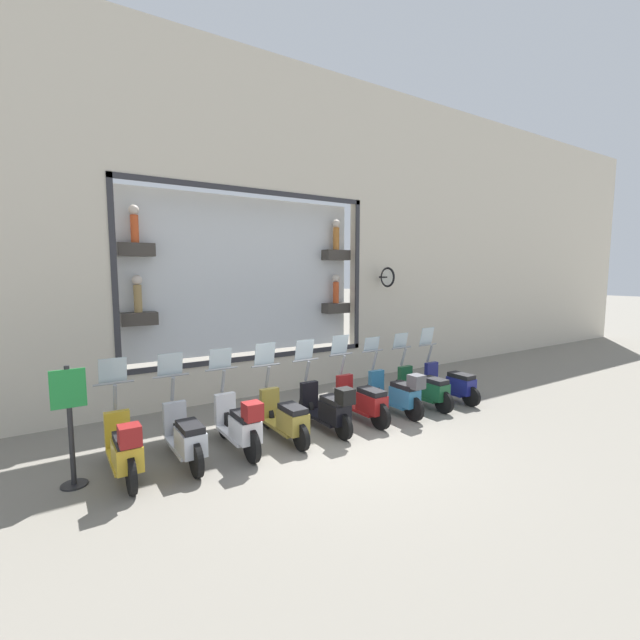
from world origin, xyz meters
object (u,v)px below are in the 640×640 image
scooter_navy_0 (451,383)px  scooter_black_4 (328,407)px  scooter_white_6 (240,424)px  scooter_silver_7 (185,437)px  shop_sign_post (70,422)px  scooter_red_3 (363,400)px  scooter_olive_5 (285,417)px  scooter_yellow_8 (125,448)px  scooter_green_1 (425,388)px  scooter_teal_2 (398,393)px

scooter_navy_0 → scooter_black_4: 3.60m
scooter_white_6 → scooter_silver_7: scooter_silver_7 is taller
scooter_black_4 → shop_sign_post: shop_sign_post is taller
scooter_silver_7 → scooter_black_4: bearing=-91.4°
scooter_red_3 → shop_sign_post: 5.18m
scooter_olive_5 → scooter_white_6: size_ratio=0.99×
scooter_white_6 → scooter_silver_7: size_ratio=1.00×
scooter_black_4 → shop_sign_post: 4.28m
scooter_silver_7 → scooter_yellow_8: 0.90m
scooter_black_4 → scooter_white_6: (0.01, 1.80, 0.02)m
scooter_navy_0 → scooter_yellow_8: (-0.05, 7.19, 0.06)m
scooter_white_6 → shop_sign_post: 2.50m
scooter_yellow_8 → scooter_olive_5: bearing=-88.8°
scooter_olive_5 → shop_sign_post: shop_sign_post is taller
scooter_green_1 → scooter_red_3: scooter_red_3 is taller
scooter_yellow_8 → scooter_red_3: bearing=-89.3°
scooter_teal_2 → scooter_black_4: (-0.00, 1.80, -0.00)m
scooter_red_3 → scooter_teal_2: bearing=-94.2°
scooter_navy_0 → scooter_yellow_8: scooter_yellow_8 is taller
scooter_navy_0 → scooter_olive_5: scooter_olive_5 is taller
scooter_red_3 → scooter_green_1: bearing=-90.2°
scooter_black_4 → scooter_olive_5: size_ratio=1.00×
scooter_white_6 → scooter_yellow_8: scooter_yellow_8 is taller
scooter_black_4 → scooter_silver_7: 2.70m
shop_sign_post → scooter_navy_0: bearing=-91.1°
scooter_black_4 → scooter_olive_5: 0.90m
scooter_red_3 → scooter_olive_5: bearing=90.1°
scooter_black_4 → scooter_white_6: bearing=89.6°
scooter_olive_5 → scooter_silver_7: 1.80m
scooter_silver_7 → scooter_yellow_8: bearing=93.7°
scooter_navy_0 → scooter_white_6: bearing=90.5°
scooter_white_6 → scooter_yellow_8: (-0.00, 1.80, -0.01)m
scooter_teal_2 → scooter_black_4: 1.80m
scooter_red_3 → scooter_olive_5: size_ratio=1.01×
scooter_green_1 → scooter_white_6: scooter_white_6 is taller
shop_sign_post → scooter_black_4: bearing=-92.8°
scooter_teal_2 → scooter_olive_5: (0.06, 2.70, -0.05)m
scooter_green_1 → scooter_white_6: (-0.05, 4.49, 0.07)m
scooter_white_6 → scooter_green_1: bearing=-89.4°
scooter_silver_7 → shop_sign_post: bearing=84.7°
scooter_green_1 → scooter_red_3: 1.80m
scooter_teal_2 → shop_sign_post: shop_sign_post is taller
scooter_olive_5 → scooter_silver_7: (0.00, 1.80, 0.02)m
scooter_teal_2 → scooter_silver_7: 4.50m
scooter_black_4 → scooter_olive_5: bearing=86.0°
scooter_green_1 → scooter_yellow_8: (-0.05, 6.29, 0.06)m
scooter_green_1 → scooter_silver_7: 5.39m
scooter_green_1 → shop_sign_post: shop_sign_post is taller
scooter_navy_0 → scooter_green_1: bearing=90.0°
scooter_black_4 → scooter_yellow_8: size_ratio=0.99×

